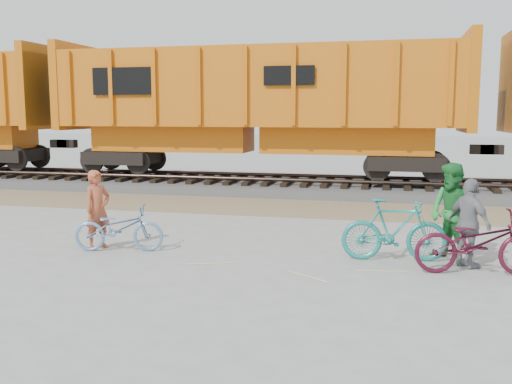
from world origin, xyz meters
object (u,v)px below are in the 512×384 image
bicycle_teal (394,230)px  person_woman (469,223)px  hopper_car_center (257,104)px  bicycle_maroon (478,242)px  person_solo (98,210)px  person_man (452,213)px  bicycle_blue (119,228)px

bicycle_teal → person_woman: 1.28m
hopper_car_center → bicycle_maroon: (6.03, -9.39, -2.46)m
hopper_car_center → bicycle_maroon: 11.43m
bicycle_teal → person_solo: bearing=86.9°
person_woman → bicycle_maroon: bearing=155.4°
bicycle_teal → person_man: (1.00, 0.20, 0.33)m
hopper_car_center → bicycle_blue: bearing=-93.4°
bicycle_maroon → person_woman: person_woman is taller
hopper_car_center → person_solo: 9.51m
bicycle_blue → person_woman: size_ratio=1.11×
hopper_car_center → person_man: size_ratio=7.78×
bicycle_teal → person_man: 1.07m
person_solo → person_man: 6.75m
hopper_car_center → person_solo: (-1.05, -9.19, -2.22)m
bicycle_blue → person_woman: person_woman is taller
hopper_car_center → person_woman: bearing=-56.6°
bicycle_teal → person_woman: person_woman is taller
bicycle_blue → person_man: 6.28m
person_man → person_woman: bearing=-7.6°
bicycle_maroon → bicycle_blue: bearing=81.5°
person_woman → bicycle_blue: bearing=54.0°
bicycle_maroon → person_solo: bearing=80.8°
person_solo → bicycle_blue: bearing=-77.1°
bicycle_teal → bicycle_maroon: 1.47m
bicycle_maroon → person_solo: 7.09m
bicycle_maroon → person_solo: (-7.08, 0.19, 0.24)m
person_solo → hopper_car_center: bearing=17.7°
bicycle_blue → bicycle_maroon: bearing=-104.1°
bicycle_blue → person_woman: (6.48, 0.31, 0.33)m
bicycle_teal → bicycle_maroon: bicycle_teal is taller
person_man → person_woman: (0.25, -0.37, -0.12)m
bicycle_blue → bicycle_maroon: bicycle_maroon is taller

